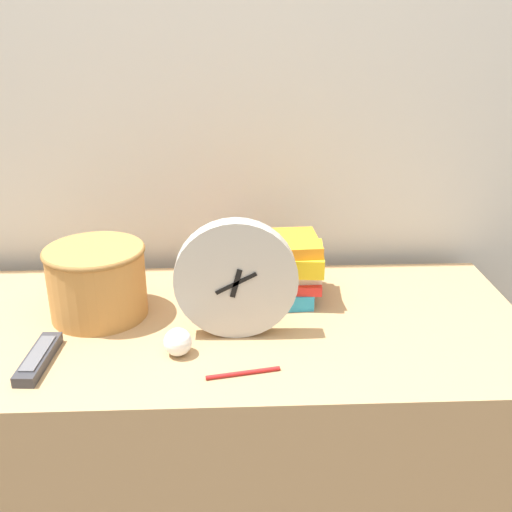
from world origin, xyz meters
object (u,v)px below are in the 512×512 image
(book_stack, at_px, (275,269))
(pen, at_px, (243,373))
(basket, at_px, (97,279))
(crumpled_paper_ball, at_px, (178,342))
(desk_clock, at_px, (236,280))
(tv_remote, at_px, (39,358))

(book_stack, height_order, pen, book_stack)
(pen, bearing_deg, basket, 140.95)
(basket, height_order, crumpled_paper_ball, basket)
(basket, xyz_separation_m, pen, (0.30, -0.24, -0.08))
(desk_clock, relative_size, basket, 1.15)
(desk_clock, height_order, book_stack, desk_clock)
(desk_clock, xyz_separation_m, book_stack, (0.09, 0.16, -0.05))
(crumpled_paper_ball, bearing_deg, basket, 136.67)
(book_stack, bearing_deg, crumpled_paper_ball, -130.22)
(basket, height_order, tv_remote, basket)
(basket, bearing_deg, crumpled_paper_ball, -43.33)
(desk_clock, bearing_deg, tv_remote, -165.92)
(desk_clock, bearing_deg, basket, 161.44)
(book_stack, height_order, crumpled_paper_ball, book_stack)
(book_stack, relative_size, pen, 1.78)
(tv_remote, distance_m, pen, 0.38)
(basket, bearing_deg, tv_remote, -111.69)
(book_stack, xyz_separation_m, basket, (-0.38, -0.07, 0.01))
(basket, relative_size, pen, 1.56)
(desk_clock, relative_size, book_stack, 1.01)
(book_stack, distance_m, pen, 0.33)
(basket, relative_size, tv_remote, 1.28)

